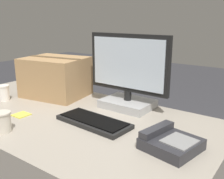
% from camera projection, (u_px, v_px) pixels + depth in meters
% --- Properties ---
extents(office_desk, '(1.80, 0.90, 0.73)m').
position_uv_depth(office_desk, '(64.00, 168.00, 1.62)').
color(office_desk, '#A89E8E').
rests_on(office_desk, ground_plane).
extents(monitor, '(0.53, 0.23, 0.45)m').
position_uv_depth(monitor, '(128.00, 78.00, 1.56)').
color(monitor, '#B7B7B7').
rests_on(monitor, office_desk).
extents(keyboard, '(0.41, 0.19, 0.03)m').
position_uv_depth(keyboard, '(94.00, 121.00, 1.36)').
color(keyboard, black).
rests_on(keyboard, office_desk).
extents(desk_phone, '(0.24, 0.24, 0.08)m').
position_uv_depth(desk_phone, '(170.00, 142.00, 1.10)').
color(desk_phone, '#2D2D33').
rests_on(desk_phone, office_desk).
extents(paper_cup_left, '(0.07, 0.07, 0.10)m').
position_uv_depth(paper_cup_left, '(4.00, 93.00, 1.74)').
color(paper_cup_left, white).
rests_on(paper_cup_left, office_desk).
extents(paper_cup_right, '(0.09, 0.09, 0.10)m').
position_uv_depth(paper_cup_right, '(2.00, 122.00, 1.26)').
color(paper_cup_right, beige).
rests_on(paper_cup_right, office_desk).
extents(cardboard_box, '(0.46, 0.39, 0.27)m').
position_uv_depth(cardboard_box, '(56.00, 77.00, 1.82)').
color(cardboard_box, tan).
rests_on(cardboard_box, office_desk).
extents(sticky_note_pad, '(0.08, 0.08, 0.01)m').
position_uv_depth(sticky_note_pad, '(21.00, 115.00, 1.48)').
color(sticky_note_pad, '#E5DB4C').
rests_on(sticky_note_pad, office_desk).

